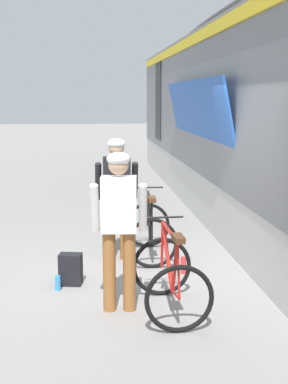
{
  "coord_description": "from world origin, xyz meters",
  "views": [
    {
      "loc": [
        -0.71,
        -6.58,
        2.33
      ],
      "look_at": [
        0.03,
        0.44,
        1.05
      ],
      "focal_mm": 48.98,
      "sensor_mm": 36.0,
      "label": 1
    }
  ],
  "objects_px": {
    "bicycle_near_black": "(150,231)",
    "bicycle_far_red": "(170,278)",
    "backpack_on_platform": "(71,269)",
    "cyclist_near_in_dark": "(117,188)",
    "cyclist_far_in_white": "(119,218)",
    "water_bottle_near_the_bikes": "(183,265)",
    "water_bottle_by_the_backpack": "(58,283)"
  },
  "relations": [
    {
      "from": "cyclist_near_in_dark",
      "to": "water_bottle_near_the_bikes",
      "type": "relative_size",
      "value": 7.58
    },
    {
      "from": "cyclist_far_in_white",
      "to": "water_bottle_by_the_backpack",
      "type": "height_order",
      "value": "cyclist_far_in_white"
    },
    {
      "from": "cyclist_near_in_dark",
      "to": "water_bottle_by_the_backpack",
      "type": "height_order",
      "value": "cyclist_near_in_dark"
    },
    {
      "from": "bicycle_far_red",
      "to": "water_bottle_near_the_bikes",
      "type": "bearing_deg",
      "value": 73.1
    },
    {
      "from": "cyclist_far_in_white",
      "to": "bicycle_far_red",
      "type": "xyz_separation_m",
      "value": [
        0.54,
        -0.13,
        -0.65
      ]
    },
    {
      "from": "bicycle_far_red",
      "to": "cyclist_near_in_dark",
      "type": "bearing_deg",
      "value": 103.16
    },
    {
      "from": "bicycle_far_red",
      "to": "water_bottle_near_the_bikes",
      "type": "distance_m",
      "value": 1.34
    },
    {
      "from": "cyclist_near_in_dark",
      "to": "cyclist_far_in_white",
      "type": "height_order",
      "value": "same"
    },
    {
      "from": "backpack_on_platform",
      "to": "bicycle_far_red",
      "type": "bearing_deg",
      "value": -31.15
    },
    {
      "from": "cyclist_near_in_dark",
      "to": "bicycle_far_red",
      "type": "distance_m",
      "value": 2.14
    },
    {
      "from": "cyclist_far_in_white",
      "to": "backpack_on_platform",
      "type": "xyz_separation_m",
      "value": [
        -0.56,
        0.86,
        -0.85
      ]
    },
    {
      "from": "water_bottle_by_the_backpack",
      "to": "bicycle_far_red",
      "type": "bearing_deg",
      "value": -32.84
    },
    {
      "from": "bicycle_near_black",
      "to": "backpack_on_platform",
      "type": "distance_m",
      "value": 1.54
    },
    {
      "from": "bicycle_far_red",
      "to": "cyclist_far_in_white",
      "type": "bearing_deg",
      "value": 166.44
    },
    {
      "from": "cyclist_far_in_white",
      "to": "water_bottle_near_the_bikes",
      "type": "xyz_separation_m",
      "value": [
        0.92,
        1.12,
        -0.94
      ]
    },
    {
      "from": "bicycle_near_black",
      "to": "water_bottle_by_the_backpack",
      "type": "distance_m",
      "value": 1.79
    },
    {
      "from": "bicycle_near_black",
      "to": "bicycle_far_red",
      "type": "xyz_separation_m",
      "value": [
        -0.02,
        -2.03,
        0.0
      ]
    },
    {
      "from": "cyclist_far_in_white",
      "to": "bicycle_far_red",
      "type": "height_order",
      "value": "cyclist_far_in_white"
    },
    {
      "from": "cyclist_far_in_white",
      "to": "backpack_on_platform",
      "type": "distance_m",
      "value": 1.34
    },
    {
      "from": "cyclist_near_in_dark",
      "to": "water_bottle_near_the_bikes",
      "type": "distance_m",
      "value": 1.46
    },
    {
      "from": "cyclist_near_in_dark",
      "to": "bicycle_far_red",
      "type": "bearing_deg",
      "value": -76.84
    },
    {
      "from": "bicycle_far_red",
      "to": "water_bottle_near_the_bikes",
      "type": "relative_size",
      "value": 4.7
    },
    {
      "from": "cyclist_near_in_dark",
      "to": "bicycle_near_black",
      "type": "xyz_separation_m",
      "value": [
        0.48,
        0.05,
        -0.65
      ]
    },
    {
      "from": "cyclist_near_in_dark",
      "to": "bicycle_far_red",
      "type": "relative_size",
      "value": 1.61
    },
    {
      "from": "bicycle_near_black",
      "to": "backpack_on_platform",
      "type": "bearing_deg",
      "value": -137.25
    },
    {
      "from": "cyclist_far_in_white",
      "to": "water_bottle_near_the_bikes",
      "type": "distance_m",
      "value": 1.73
    },
    {
      "from": "cyclist_near_in_dark",
      "to": "backpack_on_platform",
      "type": "relative_size",
      "value": 4.4
    },
    {
      "from": "cyclist_far_in_white",
      "to": "bicycle_far_red",
      "type": "relative_size",
      "value": 1.61
    },
    {
      "from": "cyclist_near_in_dark",
      "to": "cyclist_far_in_white",
      "type": "xyz_separation_m",
      "value": [
        -0.08,
        -1.85,
        0.0
      ]
    },
    {
      "from": "bicycle_near_black",
      "to": "bicycle_far_red",
      "type": "bearing_deg",
      "value": -90.43
    },
    {
      "from": "cyclist_far_in_white",
      "to": "water_bottle_near_the_bikes",
      "type": "height_order",
      "value": "cyclist_far_in_white"
    },
    {
      "from": "cyclist_far_in_white",
      "to": "backpack_on_platform",
      "type": "height_order",
      "value": "cyclist_far_in_white"
    }
  ]
}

